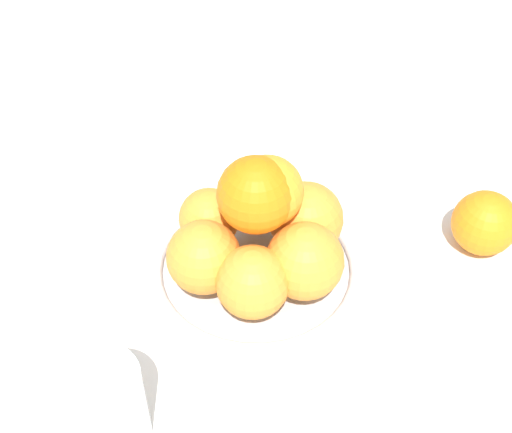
# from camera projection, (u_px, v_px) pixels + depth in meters

# --- Properties ---
(ground_plane) EXTENTS (4.00, 4.00, 0.00)m
(ground_plane) POSITION_uv_depth(u_px,v_px,m) (256.00, 280.00, 0.81)
(ground_plane) COLOR silver
(fruit_bowl) EXTENTS (0.23, 0.23, 0.03)m
(fruit_bowl) POSITION_uv_depth(u_px,v_px,m) (256.00, 271.00, 0.80)
(fruit_bowl) COLOR silver
(fruit_bowl) RESTS_ON ground_plane
(orange_pile) EXTENTS (0.19, 0.19, 0.14)m
(orange_pile) POSITION_uv_depth(u_px,v_px,m) (262.00, 230.00, 0.75)
(orange_pile) COLOR orange
(orange_pile) RESTS_ON fruit_bowl
(stray_orange) EXTENTS (0.08, 0.08, 0.08)m
(stray_orange) POSITION_uv_depth(u_px,v_px,m) (485.00, 223.00, 0.83)
(stray_orange) COLOR orange
(stray_orange) RESTS_ON ground_plane
(drinking_glass) EXTENTS (0.08, 0.08, 0.10)m
(drinking_glass) POSITION_uv_depth(u_px,v_px,m) (104.00, 408.00, 0.64)
(drinking_glass) COLOR silver
(drinking_glass) RESTS_ON ground_plane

